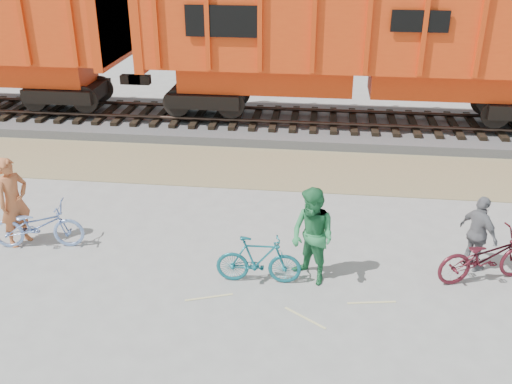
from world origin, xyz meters
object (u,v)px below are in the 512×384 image
bicycle_teal (259,260)px  bicycle_maroon (486,257)px  bicycle_blue (38,225)px  person_man (312,236)px  hopper_car_center (364,40)px  person_woman (478,234)px  person_solo (14,202)px

bicycle_teal → bicycle_maroon: bicycle_maroon is taller
bicycle_blue → person_man: (5.81, -0.58, 0.46)m
hopper_car_center → person_man: (-1.24, -8.97, -2.04)m
bicycle_blue → bicycle_maroon: bearing=-100.3°
hopper_car_center → bicycle_teal: hopper_car_center is taller
person_man → person_woman: size_ratio=1.21×
person_woman → person_man: bearing=71.5°
bicycle_maroon → person_man: bearing=77.5°
bicycle_blue → bicycle_teal: 4.87m
hopper_car_center → person_woman: hopper_car_center is taller
hopper_car_center → bicycle_teal: 9.77m
person_solo → person_man: person_solo is taller
person_woman → bicycle_teal: bearing=70.9°
hopper_car_center → person_woman: bearing=-76.4°
hopper_car_center → person_man: 9.29m
hopper_car_center → bicycle_blue: bearing=-130.1°
bicycle_teal → bicycle_maroon: size_ratio=0.82×
hopper_car_center → bicycle_maroon: bearing=-76.4°
bicycle_teal → person_man: 1.12m
bicycle_teal → person_woman: size_ratio=1.03×
bicycle_maroon → person_solo: bearing=69.1°
person_solo → person_man: 6.35m
hopper_car_center → person_woman: 8.70m
hopper_car_center → bicycle_maroon: 9.17m
hopper_car_center → person_man: bearing=-97.9°
bicycle_blue → person_woman: size_ratio=1.21×
hopper_car_center → person_solo: bearing=-132.3°
person_woman → person_solo: bearing=58.3°
person_solo → bicycle_blue: bearing=-75.1°
bicycle_teal → person_woman: bearing=-79.0°
bicycle_blue → person_man: person_man is taller
bicycle_blue → bicycle_maroon: 9.14m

